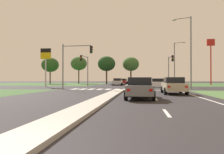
# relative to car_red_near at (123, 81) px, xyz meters

# --- Properties ---
(ground_plane) EXTENTS (200.00, 200.00, 0.00)m
(ground_plane) POSITION_rel_car_red_near_xyz_m (2.21, -23.44, -0.77)
(ground_plane) COLOR #282628
(grass_verge_far_left) EXTENTS (35.00, 35.00, 0.01)m
(grass_verge_far_left) POSITION_rel_car_red_near_xyz_m (-23.29, 1.06, -0.77)
(grass_verge_far_left) COLOR #385B2D
(grass_verge_far_left) RESTS_ON ground
(median_island_near) EXTENTS (1.20, 22.00, 0.14)m
(median_island_near) POSITION_rel_car_red_near_xyz_m (2.21, -42.44, -0.70)
(median_island_near) COLOR #ADA89E
(median_island_near) RESTS_ON ground
(median_island_far) EXTENTS (1.20, 36.00, 0.14)m
(median_island_far) POSITION_rel_car_red_near_xyz_m (2.21, 1.56, -0.70)
(median_island_far) COLOR gray
(median_island_far) RESTS_ON ground
(lane_dash_near) EXTENTS (0.14, 2.00, 0.01)m
(lane_dash_near) POSITION_rel_car_red_near_xyz_m (5.71, -47.95, -0.77)
(lane_dash_near) COLOR silver
(lane_dash_near) RESTS_ON ground
(lane_dash_second) EXTENTS (0.14, 2.00, 0.01)m
(lane_dash_second) POSITION_rel_car_red_near_xyz_m (5.71, -41.95, -0.77)
(lane_dash_second) COLOR silver
(lane_dash_second) RESTS_ON ground
(lane_dash_third) EXTENTS (0.14, 2.00, 0.01)m
(lane_dash_third) POSITION_rel_car_red_near_xyz_m (5.71, -35.95, -0.77)
(lane_dash_third) COLOR silver
(lane_dash_third) RESTS_ON ground
(lane_dash_fourth) EXTENTS (0.14, 2.00, 0.01)m
(lane_dash_fourth) POSITION_rel_car_red_near_xyz_m (5.71, -29.95, -0.77)
(lane_dash_fourth) COLOR silver
(lane_dash_fourth) RESTS_ON ground
(edge_line_right) EXTENTS (0.14, 24.00, 0.01)m
(edge_line_right) POSITION_rel_car_red_near_xyz_m (9.06, -41.44, -0.77)
(edge_line_right) COLOR silver
(edge_line_right) RESTS_ON ground
(stop_bar_near) EXTENTS (6.40, 0.50, 0.01)m
(stop_bar_near) POSITION_rel_car_red_near_xyz_m (6.01, -30.44, -0.77)
(stop_bar_near) COLOR silver
(stop_bar_near) RESTS_ON ground
(crosswalk_bar_near) EXTENTS (0.70, 2.80, 0.01)m
(crosswalk_bar_near) POSITION_rel_car_red_near_xyz_m (-4.19, -28.64, -0.77)
(crosswalk_bar_near) COLOR silver
(crosswalk_bar_near) RESTS_ON ground
(crosswalk_bar_second) EXTENTS (0.70, 2.80, 0.01)m
(crosswalk_bar_second) POSITION_rel_car_red_near_xyz_m (-3.04, -28.64, -0.77)
(crosswalk_bar_second) COLOR silver
(crosswalk_bar_second) RESTS_ON ground
(crosswalk_bar_third) EXTENTS (0.70, 2.80, 0.01)m
(crosswalk_bar_third) POSITION_rel_car_red_near_xyz_m (-1.89, -28.64, -0.77)
(crosswalk_bar_third) COLOR silver
(crosswalk_bar_third) RESTS_ON ground
(crosswalk_bar_fourth) EXTENTS (0.70, 2.80, 0.01)m
(crosswalk_bar_fourth) POSITION_rel_car_red_near_xyz_m (-0.74, -28.64, -0.77)
(crosswalk_bar_fourth) COLOR silver
(crosswalk_bar_fourth) RESTS_ON ground
(crosswalk_bar_fifth) EXTENTS (0.70, 2.80, 0.01)m
(crosswalk_bar_fifth) POSITION_rel_car_red_near_xyz_m (0.41, -28.64, -0.77)
(crosswalk_bar_fifth) COLOR silver
(crosswalk_bar_fifth) RESTS_ON ground
(crosswalk_bar_sixth) EXTENTS (0.70, 2.80, 0.01)m
(crosswalk_bar_sixth) POSITION_rel_car_red_near_xyz_m (1.56, -28.64, -0.77)
(crosswalk_bar_sixth) COLOR silver
(crosswalk_bar_sixth) RESTS_ON ground
(crosswalk_bar_seventh) EXTENTS (0.70, 2.80, 0.01)m
(crosswalk_bar_seventh) POSITION_rel_car_red_near_xyz_m (2.71, -28.64, -0.77)
(crosswalk_bar_seventh) COLOR silver
(crosswalk_bar_seventh) RESTS_ON ground
(crosswalk_bar_eighth) EXTENTS (0.70, 2.80, 0.01)m
(crosswalk_bar_eighth) POSITION_rel_car_red_near_xyz_m (3.86, -28.64, -0.77)
(crosswalk_bar_eighth) COLOR silver
(crosswalk_bar_eighth) RESTS_ON ground
(car_red_near) EXTENTS (2.08, 4.53, 1.51)m
(car_red_near) POSITION_rel_car_red_near_xyz_m (0.00, 0.00, 0.00)
(car_red_near) COLOR #A31919
(car_red_near) RESTS_ON ground
(car_beige_second) EXTENTS (2.01, 4.52, 1.53)m
(car_beige_second) POSITION_rel_car_red_near_xyz_m (7.70, -36.57, 0.01)
(car_beige_second) COLOR #BCAD8E
(car_beige_second) RESTS_ON ground
(car_grey_third) EXTENTS (1.95, 4.64, 1.48)m
(car_grey_third) POSITION_rel_car_red_near_xyz_m (4.63, -41.68, -0.02)
(car_grey_third) COLOR slate
(car_grey_third) RESTS_ON ground
(car_silver_fourth) EXTENTS (2.03, 4.42, 1.54)m
(car_silver_fourth) POSITION_rel_car_red_near_xyz_m (-0.22, -11.11, 0.01)
(car_silver_fourth) COLOR #B7B7BC
(car_silver_fourth) RESTS_ON ground
(car_white_sixth) EXTENTS (4.38, 2.02, 1.47)m
(car_white_sixth) POSITION_rel_car_red_near_xyz_m (7.68, -21.13, -0.02)
(car_white_sixth) COLOR silver
(car_white_sixth) RESTS_ON ground
(car_blue_seventh) EXTENTS (1.98, 4.41, 1.48)m
(car_blue_seventh) POSITION_rel_car_red_near_xyz_m (-0.06, 6.32, -0.02)
(car_blue_seventh) COLOR navy
(car_blue_seventh) RESTS_ON ground
(traffic_signal_far_left) EXTENTS (0.32, 5.02, 5.74)m
(traffic_signal_far_left) POSITION_rel_car_red_near_xyz_m (-5.39, -18.65, 3.19)
(traffic_signal_far_left) COLOR gray
(traffic_signal_far_left) RESTS_ON ground
(traffic_signal_far_right) EXTENTS (0.32, 5.23, 5.47)m
(traffic_signal_far_right) POSITION_rel_car_red_near_xyz_m (9.81, -18.78, 3.03)
(traffic_signal_far_right) COLOR gray
(traffic_signal_far_right) RESTS_ON ground
(traffic_signal_near_left) EXTENTS (4.12, 0.32, 5.94)m
(traffic_signal_near_left) POSITION_rel_car_red_near_xyz_m (-3.97, -30.04, 3.27)
(traffic_signal_near_left) COLOR gray
(traffic_signal_near_left) RESTS_ON ground
(street_lamp_second) EXTENTS (2.36, 0.99, 9.42)m
(street_lamp_second) POSITION_rel_car_red_near_xyz_m (10.92, -28.34, 4.49)
(street_lamp_second) COLOR gray
(street_lamp_second) RESTS_ON ground
(street_lamp_third) EXTENTS (1.95, 1.50, 8.31)m
(street_lamp_third) POSITION_rel_car_red_near_xyz_m (11.29, -15.29, 3.91)
(street_lamp_third) COLOR gray
(street_lamp_third) RESTS_ON ground
(pedestrian_at_median) EXTENTS (0.34, 0.34, 1.65)m
(pedestrian_at_median) POSITION_rel_car_red_near_xyz_m (2.33, -14.12, 0.36)
(pedestrian_at_median) COLOR #335184
(pedestrian_at_median) RESTS_ON median_island_far
(fastfood_pole_sign) EXTENTS (1.80, 0.40, 10.98)m
(fastfood_pole_sign) POSITION_rel_car_red_near_xyz_m (21.41, -3.36, 7.27)
(fastfood_pole_sign) COLOR red
(fastfood_pole_sign) RESTS_ON ground
(fuel_price_totem) EXTENTS (1.80, 0.24, 6.63)m
(fuel_price_totem) POSITION_rel_car_red_near_xyz_m (-11.44, -22.19, 4.08)
(fuel_price_totem) COLOR silver
(fuel_price_totem) RESTS_ON ground
(treeline_near) EXTENTS (4.95, 4.95, 7.65)m
(treeline_near) POSITION_rel_car_red_near_xyz_m (-21.36, 1.92, 4.75)
(treeline_near) COLOR #423323
(treeline_near) RESTS_ON ground
(treeline_second) EXTENTS (4.85, 4.85, 8.17)m
(treeline_second) POSITION_rel_car_red_near_xyz_m (-13.79, 5.35, 5.31)
(treeline_second) COLOR #423323
(treeline_second) RESTS_ON ground
(treeline_third) EXTENTS (4.79, 4.79, 7.60)m
(treeline_third) POSITION_rel_car_red_near_xyz_m (-4.44, 0.12, 4.77)
(treeline_third) COLOR #423323
(treeline_third) RESTS_ON ground
(treeline_fourth) EXTENTS (4.56, 4.56, 7.52)m
(treeline_fourth) POSITION_rel_car_red_near_xyz_m (2.04, 2.55, 4.78)
(treeline_fourth) COLOR #423323
(treeline_fourth) RESTS_ON ground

